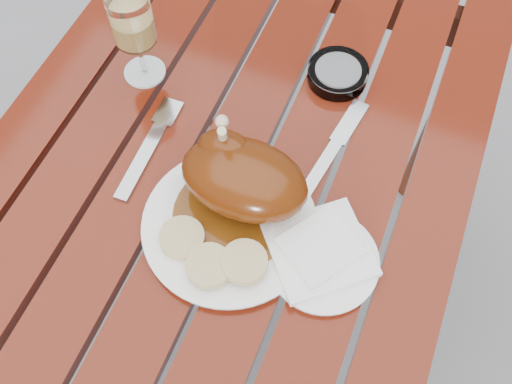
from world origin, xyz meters
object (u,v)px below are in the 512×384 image
side_plate (323,261)px  ashtray (338,74)px  dinner_plate (230,226)px  wine_glass (136,38)px  table (231,254)px

side_plate → ashtray: ashtray is taller
dinner_plate → ashtray: 0.36m
wine_glass → table: bearing=-31.9°
table → side_plate: 0.45m
table → dinner_plate: size_ratio=4.40×
table → dinner_plate: bearing=-60.3°
wine_glass → dinner_plate: bearing=-40.6°
dinner_plate → side_plate: 0.15m
dinner_plate → wine_glass: bearing=139.4°
ashtray → wine_glass: bearing=-160.3°
ashtray → dinner_plate: bearing=-100.0°
dinner_plate → side_plate: (0.15, -0.00, -0.00)m
wine_glass → side_plate: size_ratio=1.05×
dinner_plate → ashtray: ashtray is taller
table → side_plate: (0.21, -0.10, 0.38)m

